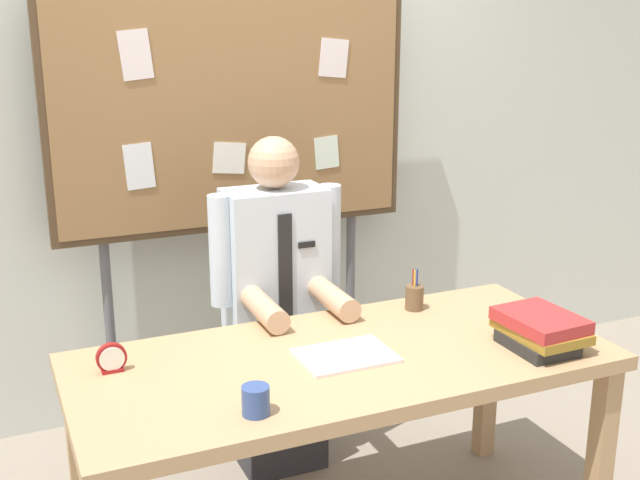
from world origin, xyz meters
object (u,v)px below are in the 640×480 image
(person, at_px, (277,319))
(bulletin_board, at_px, (234,114))
(book_stack, at_px, (540,330))
(open_notebook, at_px, (345,356))
(desk, at_px, (343,378))
(desk_clock, at_px, (112,359))
(coffee_mug, at_px, (256,400))
(pen_holder, at_px, (414,297))

(person, height_order, bulletin_board, bulletin_board)
(book_stack, height_order, open_notebook, book_stack)
(desk, bearing_deg, desk_clock, 166.32)
(desk, height_order, person, person)
(book_stack, height_order, coffee_mug, book_stack)
(desk, relative_size, coffee_mug, 20.88)
(desk, relative_size, desk_clock, 18.62)
(book_stack, bearing_deg, desk, 161.72)
(open_notebook, xyz_separation_m, coffee_mug, (-0.40, -0.25, 0.04))
(bulletin_board, xyz_separation_m, coffee_mug, (-0.40, -1.41, -0.63))
(book_stack, bearing_deg, bulletin_board, 115.32)
(open_notebook, bearing_deg, coffee_mug, -147.86)
(person, bearing_deg, pen_holder, -39.50)
(bulletin_board, bearing_deg, desk, -90.00)
(pen_holder, bearing_deg, coffee_mug, -146.71)
(book_stack, relative_size, coffee_mug, 3.45)
(desk_clock, bearing_deg, desk, -13.68)
(desk, bearing_deg, bulletin_board, 90.00)
(bulletin_board, xyz_separation_m, open_notebook, (-0.00, -1.16, -0.67))
(desk_clock, relative_size, coffee_mug, 1.12)
(coffee_mug, distance_m, pen_holder, 1.00)
(desk, bearing_deg, book_stack, -18.28)
(person, bearing_deg, open_notebook, -90.25)
(person, bearing_deg, bulletin_board, 90.01)
(person, relative_size, bulletin_board, 0.70)
(pen_holder, bearing_deg, desk, -147.35)
(desk, xyz_separation_m, coffee_mug, (-0.40, -0.27, 0.13))
(open_notebook, relative_size, coffee_mug, 3.60)
(desk, relative_size, person, 1.29)
(desk, relative_size, pen_holder, 11.28)
(desk, height_order, open_notebook, open_notebook)
(desk, xyz_separation_m, bulletin_board, (-0.00, 1.14, 0.76))
(bulletin_board, distance_m, coffee_mug, 1.60)
(open_notebook, xyz_separation_m, pen_holder, (0.44, 0.30, 0.04))
(person, height_order, open_notebook, person)
(desk_clock, bearing_deg, person, 31.99)
(coffee_mug, xyz_separation_m, pen_holder, (0.83, 0.55, 0.01))
(desk, distance_m, open_notebook, 0.09)
(desk_clock, distance_m, pen_holder, 1.17)
(bulletin_board, xyz_separation_m, desk_clock, (-0.73, -0.96, -0.63))
(open_notebook, height_order, coffee_mug, coffee_mug)
(desk, height_order, bulletin_board, bulletin_board)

